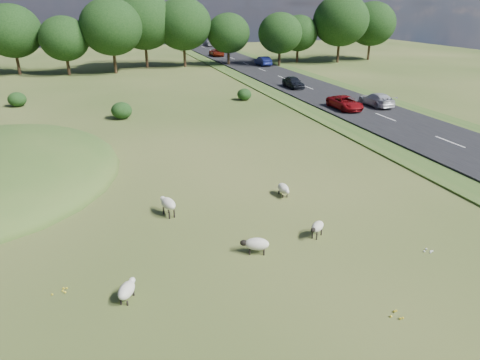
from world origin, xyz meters
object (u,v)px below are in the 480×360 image
car_0 (376,99)px  car_2 (217,53)px  sheep_2 (168,204)px  car_3 (263,61)px  sheep_5 (127,290)px  sheep_1 (283,189)px  car_5 (345,103)px  car_1 (293,82)px  sheep_3 (256,244)px  car_4 (209,43)px  sheep_0 (317,227)px

car_0 → car_2: bearing=-85.5°
sheep_2 → car_2: 68.50m
car_3 → sheep_5: bearing=64.6°
sheep_1 → sheep_2: (-6.46, -0.41, 0.23)m
car_5 → sheep_5: bearing=-134.4°
car_0 → car_3: (0.00, 32.29, 0.08)m
car_2 → car_0: bearing=-85.5°
car_1 → car_5: 12.17m
sheep_5 → car_5: car_5 is taller
sheep_2 → sheep_3: (2.98, -4.69, -0.21)m
sheep_2 → car_4: size_ratio=0.29×
sheep_2 → sheep_1: bearing=-104.5°
sheep_2 → car_1: bearing=-52.8°
sheep_2 → sheep_3: 5.56m
sheep_3 → car_2: size_ratio=0.28×
car_2 → car_3: car_3 is taller
sheep_0 → sheep_1: bearing=-132.2°
car_4 → car_5: bearing=86.9°
car_0 → car_4: (0.00, 69.64, 0.04)m
car_5 → sheep_3: bearing=-128.4°
sheep_2 → car_2: bearing=-35.3°
sheep_0 → car_0: 28.09m
sheep_1 → car_5: 21.62m
car_0 → car_3: 32.29m
sheep_1 → sheep_5: size_ratio=1.00×
car_2 → car_4: bearing=80.0°
sheep_1 → car_5: size_ratio=0.27×
sheep_1 → car_4: size_ratio=0.25×
car_3 → car_4: car_3 is taller
sheep_3 → car_1: size_ratio=0.33×
sheep_2 → car_5: bearing=-68.0°
car_1 → car_4: bearing=86.2°
sheep_3 → car_0: 30.49m
sheep_3 → car_5: (17.25, 21.76, 0.42)m
car_2 → car_5: bearing=-90.0°
sheep_0 → car_5: bearing=-161.3°
sheep_3 → car_4: 94.08m
sheep_0 → sheep_5: bearing=-25.2°
car_0 → car_5: bearing=4.5°
sheep_0 → car_2: 71.12m
sheep_1 → car_5: car_5 is taller
sheep_5 → car_2: size_ratio=0.26×
sheep_3 → car_5: size_ratio=0.29×
sheep_3 → car_0: (21.05, 22.06, 0.45)m
sheep_2 → sheep_3: bearing=-165.7°
sheep_1 → sheep_3: size_ratio=0.92×
sheep_2 → car_0: 29.65m
car_0 → car_1: (-3.80, 11.88, 0.02)m
sheep_0 → car_4: size_ratio=0.21×
car_5 → sheep_2: bearing=-139.8°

